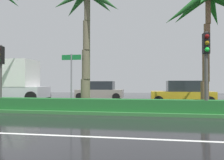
{
  "coord_description": "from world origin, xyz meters",
  "views": [
    {
      "loc": [
        3.25,
        -3.95,
        1.56
      ],
      "look_at": [
        0.82,
        11.43,
        1.78
      ],
      "focal_mm": 33.87,
      "sensor_mm": 36.0,
      "label": 1
    }
  ],
  "objects_px": {
    "box_truck_lead": "(9,83)",
    "car_in_traffic_leading": "(100,91)",
    "palm_tree_centre_left": "(87,9)",
    "palm_tree_centre": "(208,10)",
    "traffic_signal_median_right": "(206,57)",
    "car_in_traffic_second": "(182,93)",
    "street_name_sign": "(71,74)",
    "traffic_signal_median_left": "(0,65)"
  },
  "relations": [
    {
      "from": "traffic_signal_median_left",
      "to": "car_in_traffic_second",
      "type": "bearing_deg",
      "value": 27.09
    },
    {
      "from": "palm_tree_centre_left",
      "to": "palm_tree_centre",
      "type": "height_order",
      "value": "palm_tree_centre_left"
    },
    {
      "from": "traffic_signal_median_left",
      "to": "street_name_sign",
      "type": "distance_m",
      "value": 3.87
    },
    {
      "from": "palm_tree_centre",
      "to": "box_truck_lead",
      "type": "distance_m",
      "value": 15.58
    },
    {
      "from": "traffic_signal_median_right",
      "to": "box_truck_lead",
      "type": "xyz_separation_m",
      "value": [
        -14.0,
        5.76,
        -1.21
      ]
    },
    {
      "from": "palm_tree_centre_left",
      "to": "palm_tree_centre",
      "type": "xyz_separation_m",
      "value": [
        6.41,
        -0.03,
        -0.41
      ]
    },
    {
      "from": "palm_tree_centre_left",
      "to": "car_in_traffic_leading",
      "type": "distance_m",
      "value": 9.15
    },
    {
      "from": "traffic_signal_median_left",
      "to": "box_truck_lead",
      "type": "relative_size",
      "value": 0.54
    },
    {
      "from": "car_in_traffic_second",
      "to": "box_truck_lead",
      "type": "bearing_deg",
      "value": -1.63
    },
    {
      "from": "palm_tree_centre_left",
      "to": "street_name_sign",
      "type": "xyz_separation_m",
      "value": [
        -0.78,
        -0.34,
        -3.63
      ]
    },
    {
      "from": "palm_tree_centre_left",
      "to": "street_name_sign",
      "type": "height_order",
      "value": "palm_tree_centre_left"
    },
    {
      "from": "street_name_sign",
      "to": "palm_tree_centre",
      "type": "bearing_deg",
      "value": 2.45
    },
    {
      "from": "palm_tree_centre_left",
      "to": "street_name_sign",
      "type": "relative_size",
      "value": 2.36
    },
    {
      "from": "traffic_signal_median_right",
      "to": "car_in_traffic_second",
      "type": "relative_size",
      "value": 0.88
    },
    {
      "from": "box_truck_lead",
      "to": "car_in_traffic_second",
      "type": "height_order",
      "value": "box_truck_lead"
    },
    {
      "from": "traffic_signal_median_left",
      "to": "car_in_traffic_leading",
      "type": "height_order",
      "value": "traffic_signal_median_left"
    },
    {
      "from": "traffic_signal_median_right",
      "to": "street_name_sign",
      "type": "xyz_separation_m",
      "value": [
        -6.8,
        0.78,
        -0.68
      ]
    },
    {
      "from": "palm_tree_centre_left",
      "to": "palm_tree_centre",
      "type": "bearing_deg",
      "value": -0.3
    },
    {
      "from": "box_truck_lead",
      "to": "traffic_signal_median_right",
      "type": "bearing_deg",
      "value": 157.65
    },
    {
      "from": "box_truck_lead",
      "to": "car_in_traffic_second",
      "type": "xyz_separation_m",
      "value": [
        13.81,
        -0.39,
        -0.72
      ]
    },
    {
      "from": "palm_tree_centre_left",
      "to": "box_truck_lead",
      "type": "relative_size",
      "value": 1.11
    },
    {
      "from": "car_in_traffic_leading",
      "to": "car_in_traffic_second",
      "type": "relative_size",
      "value": 1.0
    },
    {
      "from": "traffic_signal_median_right",
      "to": "box_truck_lead",
      "type": "distance_m",
      "value": 15.19
    },
    {
      "from": "palm_tree_centre_left",
      "to": "palm_tree_centre",
      "type": "relative_size",
      "value": 1.09
    },
    {
      "from": "box_truck_lead",
      "to": "car_in_traffic_leading",
      "type": "height_order",
      "value": "box_truck_lead"
    },
    {
      "from": "traffic_signal_median_right",
      "to": "car_in_traffic_leading",
      "type": "height_order",
      "value": "traffic_signal_median_right"
    },
    {
      "from": "palm_tree_centre_left",
      "to": "traffic_signal_median_right",
      "type": "distance_m",
      "value": 6.8
    },
    {
      "from": "palm_tree_centre",
      "to": "car_in_traffic_second",
      "type": "distance_m",
      "value": 6.21
    },
    {
      "from": "palm_tree_centre",
      "to": "traffic_signal_median_right",
      "type": "xyz_separation_m",
      "value": [
        -0.39,
        -1.09,
        -2.54
      ]
    },
    {
      "from": "traffic_signal_median_left",
      "to": "traffic_signal_median_right",
      "type": "height_order",
      "value": "traffic_signal_median_right"
    },
    {
      "from": "palm_tree_centre_left",
      "to": "car_in_traffic_second",
      "type": "distance_m",
      "value": 8.71
    },
    {
      "from": "traffic_signal_median_left",
      "to": "palm_tree_centre_left",
      "type": "bearing_deg",
      "value": 13.2
    },
    {
      "from": "traffic_signal_median_right",
      "to": "car_in_traffic_second",
      "type": "distance_m",
      "value": 5.71
    },
    {
      "from": "box_truck_lead",
      "to": "car_in_traffic_leading",
      "type": "relative_size",
      "value": 1.49
    },
    {
      "from": "street_name_sign",
      "to": "box_truck_lead",
      "type": "xyz_separation_m",
      "value": [
        -7.2,
        4.98,
        -0.53
      ]
    },
    {
      "from": "palm_tree_centre_left",
      "to": "traffic_signal_median_right",
      "type": "bearing_deg",
      "value": -10.54
    },
    {
      "from": "palm_tree_centre",
      "to": "car_in_traffic_leading",
      "type": "xyz_separation_m",
      "value": [
        -7.29,
        7.72,
        -4.47
      ]
    },
    {
      "from": "palm_tree_centre_left",
      "to": "traffic_signal_median_left",
      "type": "xyz_separation_m",
      "value": [
        -4.56,
        -1.07,
        -3.16
      ]
    },
    {
      "from": "traffic_signal_median_left",
      "to": "traffic_signal_median_right",
      "type": "xyz_separation_m",
      "value": [
        10.58,
        -0.05,
        0.21
      ]
    },
    {
      "from": "palm_tree_centre_left",
      "to": "car_in_traffic_second",
      "type": "height_order",
      "value": "palm_tree_centre_left"
    },
    {
      "from": "box_truck_lead",
      "to": "car_in_traffic_second",
      "type": "distance_m",
      "value": 13.84
    },
    {
      "from": "traffic_signal_median_right",
      "to": "car_in_traffic_second",
      "type": "height_order",
      "value": "traffic_signal_median_right"
    }
  ]
}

